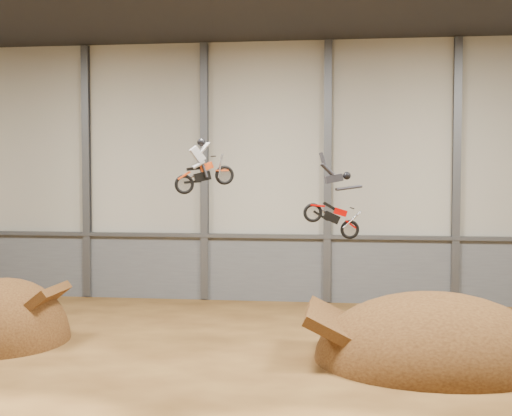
{
  "coord_description": "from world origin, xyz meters",
  "views": [
    {
      "loc": [
        4.4,
        -23.25,
        7.07
      ],
      "look_at": [
        0.88,
        4.0,
        5.63
      ],
      "focal_mm": 50.0,
      "sensor_mm": 36.0,
      "label": 1
    }
  ],
  "objects": [
    {
      "name": "floor",
      "position": [
        0.0,
        0.0,
        0.0
      ],
      "size": [
        40.0,
        40.0,
        0.0
      ],
      "primitive_type": "plane",
      "color": "#4E3115",
      "rests_on": "ground"
    },
    {
      "name": "back_wall",
      "position": [
        0.0,
        15.0,
        7.0
      ],
      "size": [
        40.0,
        0.1,
        14.0
      ],
      "primitive_type": "cube",
      "color": "#ADA999",
      "rests_on": "ground"
    },
    {
      "name": "lower_band_back",
      "position": [
        0.0,
        14.9,
        1.75
      ],
      "size": [
        39.8,
        0.18,
        3.5
      ],
      "primitive_type": "cube",
      "color": "#5A5D62",
      "rests_on": "ground"
    },
    {
      "name": "steel_rail",
      "position": [
        0.0,
        14.75,
        3.55
      ],
      "size": [
        39.8,
        0.35,
        0.2
      ],
      "primitive_type": "cube",
      "color": "#47494F",
      "rests_on": "lower_band_back"
    },
    {
      "name": "steel_column_1",
      "position": [
        -10.0,
        14.8,
        7.0
      ],
      "size": [
        0.4,
        0.36,
        13.9
      ],
      "primitive_type": "cube",
      "color": "#47494F",
      "rests_on": "ground"
    },
    {
      "name": "steel_column_2",
      "position": [
        -3.33,
        14.8,
        7.0
      ],
      "size": [
        0.4,
        0.36,
        13.9
      ],
      "primitive_type": "cube",
      "color": "#47494F",
      "rests_on": "ground"
    },
    {
      "name": "steel_column_3",
      "position": [
        3.33,
        14.8,
        7.0
      ],
      "size": [
        0.4,
        0.36,
        13.9
      ],
      "primitive_type": "cube",
      "color": "#47494F",
      "rests_on": "ground"
    },
    {
      "name": "steel_column_4",
      "position": [
        10.0,
        14.8,
        7.0
      ],
      "size": [
        0.4,
        0.36,
        13.9
      ],
      "primitive_type": "cube",
      "color": "#47494F",
      "rests_on": "ground"
    },
    {
      "name": "takeoff_ramp",
      "position": [
        -9.67,
        4.24,
        0.0
      ],
      "size": [
        5.28,
        6.09,
        5.28
      ],
      "primitive_type": "ellipsoid",
      "color": "#39200E",
      "rests_on": "ground"
    },
    {
      "name": "landing_ramp",
      "position": [
        7.62,
        3.47,
        0.0
      ],
      "size": [
        8.86,
        7.84,
        5.11
      ],
      "primitive_type": "ellipsoid",
      "color": "#39200E",
      "rests_on": "ground"
    },
    {
      "name": "fmx_rider_a",
      "position": [
        -0.91,
        3.25,
        7.42
      ],
      "size": [
        2.83,
        1.89,
        2.54
      ],
      "primitive_type": null,
      "rotation": [
        0.0,
        -0.22,
        0.41
      ],
      "color": "#CE4113"
    },
    {
      "name": "fmx_rider_b",
      "position": [
        3.64,
        4.16,
        6.11
      ],
      "size": [
        3.96,
        1.58,
        3.65
      ],
      "primitive_type": null,
      "rotation": [
        0.0,
        0.43,
        0.19
      ],
      "color": "#C60300"
    }
  ]
}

